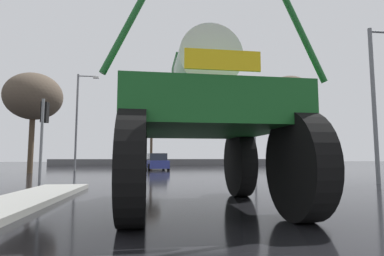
{
  "coord_description": "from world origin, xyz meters",
  "views": [
    {
      "loc": [
        -1.41,
        -0.45,
        1.18
      ],
      "look_at": [
        -0.35,
        8.42,
        2.05
      ],
      "focal_mm": 28.02,
      "sensor_mm": 36.0,
      "label": 1
    }
  ],
  "objects": [
    {
      "name": "ground_plane",
      "position": [
        0.0,
        18.0,
        0.0
      ],
      "size": [
        120.0,
        120.0,
        0.0
      ],
      "primitive_type": "plane",
      "color": "black"
    },
    {
      "name": "sedan_ahead",
      "position": [
        -1.34,
        27.49,
        0.71
      ],
      "size": [
        2.32,
        4.29,
        1.52
      ],
      "rotation": [
        0.0,
        0.0,
        1.71
      ],
      "color": "navy",
      "rests_on": "ground"
    },
    {
      "name": "streetlight_far_right",
      "position": [
        8.72,
        29.11,
        4.45
      ],
      "size": [
        1.56,
        0.24,
        8.08
      ],
      "color": "slate",
      "rests_on": "ground"
    },
    {
      "name": "roadside_barrier",
      "position": [
        0.0,
        40.93,
        0.45
      ],
      "size": [
        31.14,
        0.24,
        0.9
      ],
      "primitive_type": "cube",
      "color": "#59595B",
      "rests_on": "ground"
    },
    {
      "name": "streetlight_near_right",
      "position": [
        8.65,
        11.97,
        4.07
      ],
      "size": [
        2.23,
        0.24,
        7.18
      ],
      "color": "slate",
      "rests_on": "ground"
    },
    {
      "name": "streetlight_far_left",
      "position": [
        -8.24,
        26.6,
        4.71
      ],
      "size": [
        1.88,
        0.24,
        8.52
      ],
      "color": "slate",
      "rests_on": "ground"
    },
    {
      "name": "bare_tree_right",
      "position": [
        9.34,
        22.62,
        6.06
      ],
      "size": [
        3.95,
        3.95,
        7.79
      ],
      "color": "#473828",
      "rests_on": "ground"
    },
    {
      "name": "median_island",
      "position": [
        -4.79,
        7.23,
        0.07
      ],
      "size": [
        1.59,
        8.81,
        0.15
      ],
      "primitive_type": "cube",
      "color": "gray",
      "rests_on": "ground"
    },
    {
      "name": "traffic_signal_near_left",
      "position": [
        -5.94,
        12.22,
        2.57
      ],
      "size": [
        0.24,
        0.54,
        3.52
      ],
      "color": "slate",
      "rests_on": "ground"
    },
    {
      "name": "oversize_sprayer",
      "position": [
        -0.34,
        6.68,
        2.01
      ],
      "size": [
        4.22,
        5.8,
        4.58
      ],
      "rotation": [
        0.0,
        0.0,
        1.6
      ],
      "color": "black",
      "rests_on": "ground"
    },
    {
      "name": "bare_tree_left",
      "position": [
        -10.62,
        22.97,
        5.69
      ],
      "size": [
        4.13,
        4.13,
        7.48
      ],
      "color": "#473828",
      "rests_on": "ground"
    },
    {
      "name": "bare_tree_far_center",
      "position": [
        -2.03,
        37.93,
        5.61
      ],
      "size": [
        2.62,
        2.62,
        6.83
      ],
      "color": "#473828",
      "rests_on": "ground"
    },
    {
      "name": "traffic_signal_near_right",
      "position": [
        5.41,
        12.22,
        2.9
      ],
      "size": [
        0.24,
        0.54,
        3.97
      ],
      "color": "slate",
      "rests_on": "ground"
    }
  ]
}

